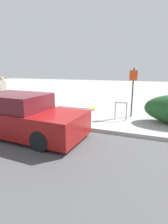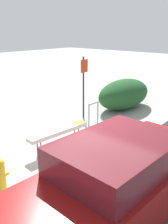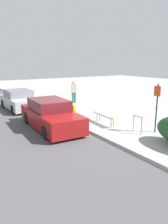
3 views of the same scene
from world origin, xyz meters
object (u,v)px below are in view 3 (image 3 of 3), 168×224
Objects in this scene: fire_hydrant at (74,110)px; bench at (105,115)px; parked_car_near at (50,115)px; pedestrian at (74,91)px; sign_post at (157,104)px; parked_car_far at (19,100)px; bike_rack at (138,123)px.

bench is at bearing 15.67° from fire_hydrant.
parked_car_near is at bearing -105.81° from bench.
pedestrian is 6.86m from parked_car_near.
sign_post is 0.59× the size of parked_car_far.
pedestrian is at bearing 150.37° from fire_hydrant.
parked_car_far is at bearing -152.26° from fire_hydrant.
pedestrian is at bearing 88.63° from parked_car_far.
bike_rack reaches higher than bench.
parked_car_near is (-1.00, -2.72, 0.17)m from bench.
parked_car_near is (-3.35, -3.88, -0.73)m from sign_post.
pedestrian reaches higher than bench.
bench is 0.85× the size of sign_post.
parked_car_far is at bearing -177.49° from parked_car_near.
bench is 2.90m from parked_car_near.
pedestrian reaches higher than bike_rack.
pedestrian is (-4.04, 2.30, 0.53)m from fire_hydrant.
sign_post reaches higher than bike_rack.
pedestrian is (-8.60, 0.52, -0.44)m from sign_post.
sign_post is 0.50× the size of parked_car_near.
fire_hydrant is (-4.56, -1.78, -0.98)m from sign_post.
fire_hydrant is at bearing -158.73° from sign_post.
fire_hydrant is 0.44× the size of pedestrian.
parked_car_far is (-8.21, -3.11, 0.12)m from bike_rack.
pedestrian is at bearing 169.29° from bench.
sign_post is at bearing 30.47° from bench.
parked_car_near reaches higher than bench.
pedestrian is 0.45× the size of parked_car_far.
fire_hydrant is 2.44m from parked_car_near.
parked_car_far is (0.01, -4.41, -0.32)m from pedestrian.
sign_post reaches higher than parked_car_far.
bike_rack is at bearing 14.90° from bench.
fire_hydrant is at bearing 26.25° from parked_car_far.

